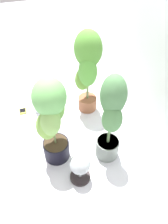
{
  "coord_description": "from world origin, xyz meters",
  "views": [
    {
      "loc": [
        1.55,
        -0.2,
        1.86
      ],
      "look_at": [
        0.1,
        0.21,
        0.36
      ],
      "focal_mm": 36.87,
      "sensor_mm": 36.0,
      "label": 1
    }
  ],
  "objects_px": {
    "potted_plant_front_right": "(51,118)",
    "floor_fan": "(80,166)",
    "potted_plant_back_right": "(111,116)",
    "nutrient_bottle": "(37,103)",
    "potted_plant_back_left": "(87,66)",
    "hygrometer_box": "(23,111)"
  },
  "relations": [
    {
      "from": "potted_plant_back_left",
      "to": "potted_plant_back_right",
      "type": "relative_size",
      "value": 1.03
    },
    {
      "from": "potted_plant_back_right",
      "to": "potted_plant_back_left",
      "type": "bearing_deg",
      "value": -179.23
    },
    {
      "from": "potted_plant_back_right",
      "to": "nutrient_bottle",
      "type": "bearing_deg",
      "value": -143.94
    },
    {
      "from": "potted_plant_back_right",
      "to": "nutrient_bottle",
      "type": "height_order",
      "value": "potted_plant_back_right"
    },
    {
      "from": "potted_plant_back_right",
      "to": "floor_fan",
      "type": "height_order",
      "value": "potted_plant_back_right"
    },
    {
      "from": "potted_plant_front_right",
      "to": "nutrient_bottle",
      "type": "bearing_deg",
      "value": -172.17
    },
    {
      "from": "floor_fan",
      "to": "nutrient_bottle",
      "type": "xyz_separation_m",
      "value": [
        -0.95,
        -0.25,
        -0.07
      ]
    },
    {
      "from": "nutrient_bottle",
      "to": "hygrometer_box",
      "type": "bearing_deg",
      "value": -100.39
    },
    {
      "from": "potted_plant_back_left",
      "to": "hygrometer_box",
      "type": "relative_size",
      "value": 11.82
    },
    {
      "from": "potted_plant_back_right",
      "to": "floor_fan",
      "type": "distance_m",
      "value": 0.49
    },
    {
      "from": "potted_plant_back_left",
      "to": "floor_fan",
      "type": "distance_m",
      "value": 0.98
    },
    {
      "from": "nutrient_bottle",
      "to": "potted_plant_back_left",
      "type": "bearing_deg",
      "value": 79.7
    },
    {
      "from": "potted_plant_back_left",
      "to": "floor_fan",
      "type": "bearing_deg",
      "value": -19.68
    },
    {
      "from": "hygrometer_box",
      "to": "floor_fan",
      "type": "height_order",
      "value": "floor_fan"
    },
    {
      "from": "potted_plant_back_right",
      "to": "potted_plant_front_right",
      "type": "bearing_deg",
      "value": -103.44
    },
    {
      "from": "potted_plant_back_left",
      "to": "floor_fan",
      "type": "xyz_separation_m",
      "value": [
        0.85,
        -0.3,
        -0.39
      ]
    },
    {
      "from": "floor_fan",
      "to": "nutrient_bottle",
      "type": "relative_size",
      "value": 1.2
    },
    {
      "from": "potted_plant_front_right",
      "to": "floor_fan",
      "type": "height_order",
      "value": "potted_plant_front_right"
    },
    {
      "from": "potted_plant_front_right",
      "to": "potted_plant_back_right",
      "type": "relative_size",
      "value": 0.98
    },
    {
      "from": "potted_plant_back_left",
      "to": "potted_plant_back_right",
      "type": "height_order",
      "value": "potted_plant_back_left"
    },
    {
      "from": "potted_plant_back_left",
      "to": "hygrometer_box",
      "type": "bearing_deg",
      "value": -100.32
    },
    {
      "from": "potted_plant_front_right",
      "to": "floor_fan",
      "type": "xyz_separation_m",
      "value": [
        0.29,
        0.16,
        -0.34
      ]
    }
  ]
}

